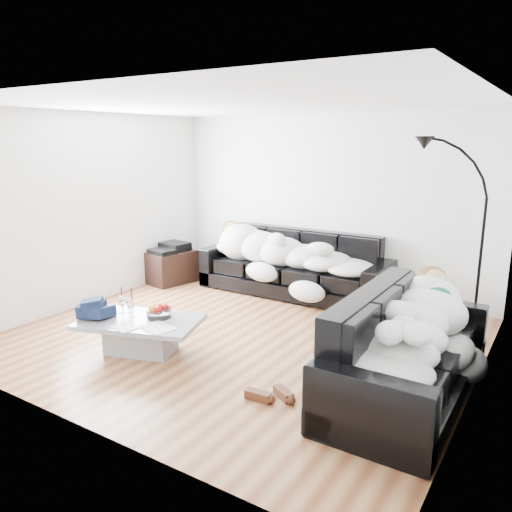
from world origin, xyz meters
The scene contains 24 objects.
ground centered at (0.00, 0.00, 0.00)m, with size 5.00×5.00×0.00m, color brown.
wall_back centered at (0.00, 2.25, 1.30)m, with size 5.00×0.02×2.60m, color silver.
wall_left centered at (-2.50, 0.00, 1.30)m, with size 0.02×4.50×2.60m, color silver.
wall_right centered at (2.50, 0.00, 1.30)m, with size 0.02×4.50×2.60m, color silver.
ceiling centered at (0.00, 0.00, 2.60)m, with size 5.00×5.00×0.00m, color white.
sofa_back centered at (-0.29, 1.79, 0.46)m, with size 2.80×0.97×0.92m, color black.
sofa_right centered at (2.00, -0.32, 0.46)m, with size 2.26×0.97×0.91m, color black.
sleeper_back centered at (-0.29, 1.74, 0.66)m, with size 2.37×0.82×0.47m, color white, non-canonical shape.
sleeper_right centered at (2.00, -0.32, 0.66)m, with size 1.93×0.82×0.47m, color white, non-canonical shape.
teal_cushion centered at (1.94, 0.38, 0.72)m, with size 0.36×0.30×0.20m, color #0C543D.
coffee_table centered at (-0.67, -0.95, 0.18)m, with size 1.26×0.74×0.37m, color #939699.
fruit_bowl centered at (-0.54, -0.79, 0.45)m, with size 0.26×0.26×0.16m, color white.
wine_glass_a centered at (-0.93, -0.85, 0.45)m, with size 0.07×0.07×0.17m, color white.
wine_glass_b centered at (-1.00, -0.89, 0.46)m, with size 0.08×0.08×0.19m, color white.
wine_glass_c centered at (-0.81, -0.94, 0.45)m, with size 0.07×0.07×0.16m, color white.
candle_left centered at (-1.19, -0.72, 0.47)m, with size 0.04×0.04×0.21m, color maroon.
candle_right centered at (-1.07, -0.67, 0.48)m, with size 0.04×0.04×0.21m, color maroon.
newspaper_a centered at (-0.34, -1.03, 0.38)m, with size 0.34×0.26×0.01m, color silver.
newspaper_b centered at (-0.62, -1.21, 0.37)m, with size 0.25×0.18×0.01m, color silver.
navy_jacket centered at (-1.15, -1.20, 0.54)m, with size 0.35×0.29×0.18m, color black, non-canonical shape.
shoes centered at (1.02, -1.07, 0.05)m, with size 0.40×0.29×0.09m, color #472311, non-canonical shape.
av_cabinet centered at (-2.22, 1.27, 0.25)m, with size 0.51×0.74×0.51m, color black.
stereo centered at (-2.22, 1.27, 0.57)m, with size 0.44×0.34×0.13m, color black.
floor_lamp centered at (2.29, 1.24, 1.00)m, with size 0.73×0.29×2.00m, color black, non-canonical shape.
Camera 1 is at (3.06, -4.51, 2.23)m, focal length 35.00 mm.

